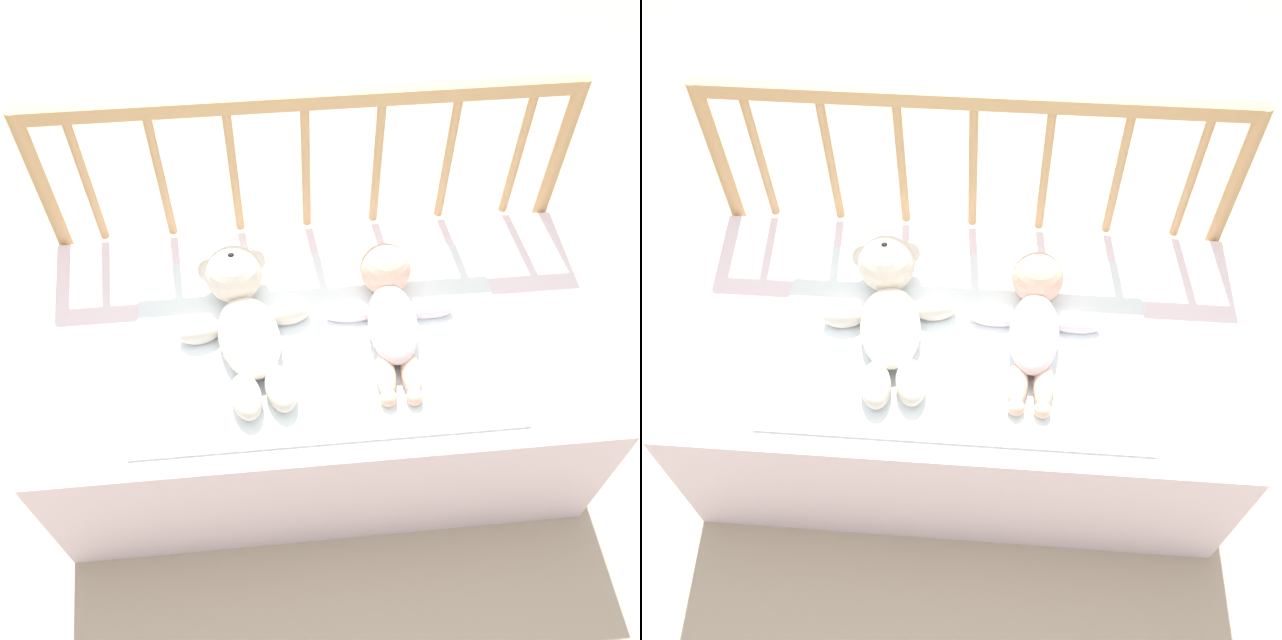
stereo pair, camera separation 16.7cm
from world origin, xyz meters
TOP-DOWN VIEW (x-y plane):
  - ground_plane at (0.00, 0.00)m, footprint 12.00×12.00m
  - crib_mattress at (0.00, 0.00)m, footprint 1.34×0.70m
  - crib_rail at (-0.00, 0.37)m, footprint 1.34×0.04m
  - blanket at (-0.00, -0.03)m, footprint 0.88×0.55m
  - teddy_bear at (-0.18, 0.03)m, footprint 0.33×0.46m
  - baby at (0.17, 0.02)m, footprint 0.32×0.43m

SIDE VIEW (x-z plane):
  - ground_plane at x=0.00m, z-range 0.00..0.00m
  - crib_mattress at x=0.00m, z-range 0.00..0.46m
  - blanket at x=0.00m, z-range 0.46..0.46m
  - baby at x=0.17m, z-range 0.44..0.57m
  - teddy_bear at x=-0.18m, z-range 0.44..0.58m
  - crib_rail at x=0.00m, z-range 0.18..1.05m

